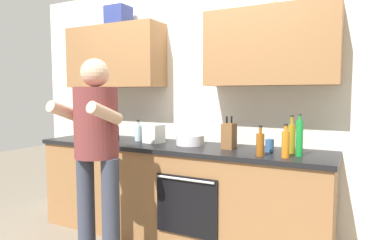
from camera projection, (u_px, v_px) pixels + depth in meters
The scene contains 16 objects.
ground_plane at pixel (176, 237), 3.18m from camera, with size 12.00×12.00×0.00m, color #756B5B.
back_wall_unit at pixel (188, 83), 3.30m from camera, with size 4.00×0.38×2.50m.
counter at pixel (175, 192), 3.14m from camera, with size 2.84×0.67×0.90m.
person_standing at pixel (96, 145), 2.60m from camera, with size 0.49×0.45×1.65m.
bottle_soy at pixel (115, 133), 3.36m from camera, with size 0.08×0.08×0.21m.
bottle_syrup at pixel (260, 144), 2.54m from camera, with size 0.06×0.06×0.24m.
bottle_oil at pixel (292, 138), 2.66m from camera, with size 0.06×0.06×0.31m.
bottle_juice at pixel (286, 144), 2.48m from camera, with size 0.06×0.06×0.26m.
bottle_wine at pixel (101, 127), 3.43m from camera, with size 0.08×0.08×0.32m.
bottle_water at pixel (138, 133), 3.36m from camera, with size 0.08×0.08×0.21m.
bottle_soda at pixel (299, 138), 2.53m from camera, with size 0.05×0.05×0.32m.
cup_tea at pixel (270, 145), 2.73m from camera, with size 0.07×0.07×0.11m, color #33598C.
mixing_bowl at pixel (190, 140), 3.10m from camera, with size 0.27×0.27×0.09m, color silver.
knife_block at pixel (229, 136), 2.89m from camera, with size 0.10×0.14×0.28m.
potted_herb at pixel (87, 122), 3.72m from camera, with size 0.20×0.20×0.28m.
grocery_bag_produce at pixel (154, 134), 3.23m from camera, with size 0.17×0.15×0.18m, color silver.
Camera 1 is at (1.53, -2.67, 1.38)m, focal length 30.92 mm.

